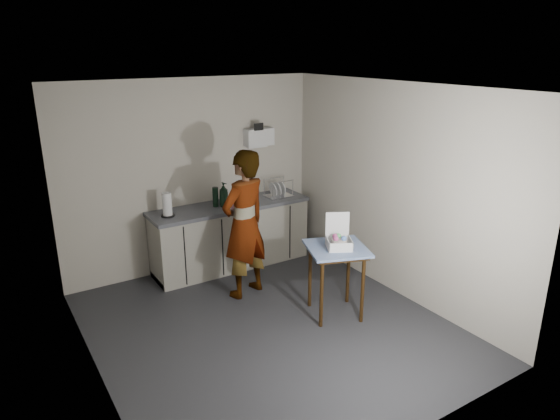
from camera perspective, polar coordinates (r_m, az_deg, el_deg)
ground at (r=5.70m, az=-1.23°, el=-13.21°), size 4.00×4.00×0.00m
wall_back at (r=6.86m, az=-9.94°, el=3.83°), size 3.60×0.02×2.60m
wall_right at (r=6.21m, az=12.97°, el=2.12°), size 0.02×4.00×2.60m
wall_left at (r=4.56m, az=-21.08°, el=-4.63°), size 0.02×4.00×2.60m
ceiling at (r=4.88m, az=-1.45°, el=13.76°), size 3.60×4.00×0.01m
kitchen_counter at (r=7.03m, az=-5.63°, el=-3.11°), size 2.24×0.62×0.91m
wall_shelf at (r=7.13m, az=-2.43°, el=8.31°), size 0.42×0.18×0.37m
side_table at (r=5.67m, az=6.48°, el=-5.24°), size 0.83×0.83×0.84m
standing_man at (r=6.05m, az=-4.10°, el=-1.66°), size 0.77×0.62×1.84m
soap_bottle at (r=6.74m, az=-6.45°, el=1.76°), size 0.16×0.16×0.33m
soda_can at (r=6.88m, az=-5.55°, el=1.20°), size 0.06×0.06×0.12m
dark_bottle at (r=6.76m, az=-7.38°, el=1.49°), size 0.08×0.08×0.27m
paper_towel at (r=6.48m, az=-12.78°, el=0.54°), size 0.17×0.17×0.31m
dish_rack at (r=7.17m, az=-0.23°, el=2.00°), size 0.37×0.28×0.26m
bakery_box at (r=5.59m, az=6.73°, el=-3.48°), size 0.37×0.37×0.38m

